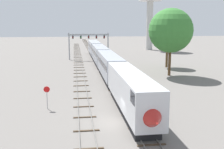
{
  "coord_description": "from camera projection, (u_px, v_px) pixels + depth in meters",
  "views": [
    {
      "loc": [
        -4.47,
        -27.41,
        10.45
      ],
      "look_at": [
        1.0,
        12.0,
        3.0
      ],
      "focal_mm": 43.42,
      "sensor_mm": 36.0,
      "label": 1
    }
  ],
  "objects": [
    {
      "name": "ground_plane",
      "position": [
        118.0,
        122.0,
        29.21
      ],
      "size": [
        400.0,
        400.0,
        0.0
      ],
      "primitive_type": "plane",
      "color": "slate"
    },
    {
      "name": "track_main",
      "position": [
        95.0,
        56.0,
        87.88
      ],
      "size": [
        2.6,
        200.0,
        0.16
      ],
      "color": "slate",
      "rests_on": "ground"
    },
    {
      "name": "track_near",
      "position": [
        79.0,
        66.0,
        67.67
      ],
      "size": [
        2.6,
        160.0,
        0.16
      ],
      "color": "slate",
      "rests_on": "ground"
    },
    {
      "name": "passenger_train",
      "position": [
        104.0,
        59.0,
        61.09
      ],
      "size": [
        3.04,
        78.9,
        4.8
      ],
      "color": "silver",
      "rests_on": "ground"
    },
    {
      "name": "signal_gantry",
      "position": [
        89.0,
        40.0,
        79.74
      ],
      "size": [
        12.1,
        0.49,
        7.94
      ],
      "color": "#999BA0",
      "rests_on": "ground"
    },
    {
      "name": "stop_sign",
      "position": [
        47.0,
        94.0,
        33.5
      ],
      "size": [
        0.76,
        0.08,
        2.88
      ],
      "color": "gray",
      "rests_on": "ground"
    },
    {
      "name": "trackside_tree_left",
      "position": [
        167.0,
        39.0,
        65.12
      ],
      "size": [
        5.96,
        5.96,
        9.94
      ],
      "color": "brown",
      "rests_on": "ground"
    },
    {
      "name": "trackside_tree_mid",
      "position": [
        171.0,
        31.0,
        54.08
      ],
      "size": [
        8.87,
        8.87,
        13.58
      ],
      "color": "brown",
      "rests_on": "ground"
    }
  ]
}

